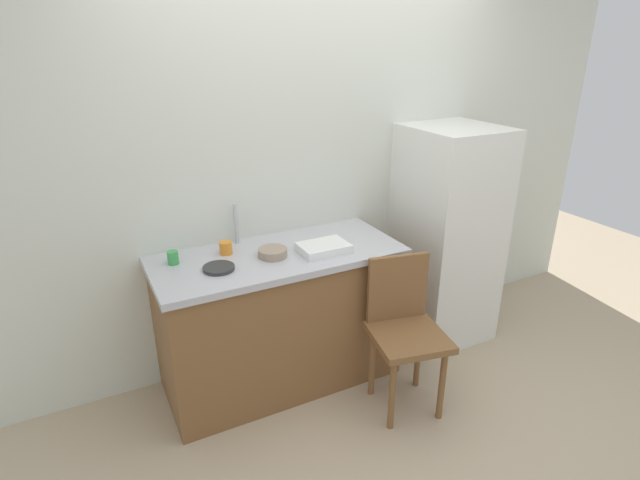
# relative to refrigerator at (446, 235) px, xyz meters

# --- Properties ---
(ground_plane) EXTENTS (8.00, 8.00, 0.00)m
(ground_plane) POSITION_rel_refrigerator_xyz_m (-0.85, -0.65, -0.75)
(ground_plane) COLOR tan
(back_wall) EXTENTS (4.80, 0.10, 2.50)m
(back_wall) POSITION_rel_refrigerator_xyz_m (-0.85, 0.35, 0.50)
(back_wall) COLOR silver
(back_wall) RESTS_ON ground_plane
(cabinet_base) EXTENTS (1.40, 0.60, 0.83)m
(cabinet_base) POSITION_rel_refrigerator_xyz_m (-1.26, -0.00, -0.33)
(cabinet_base) COLOR brown
(cabinet_base) RESTS_ON ground_plane
(countertop) EXTENTS (1.44, 0.64, 0.04)m
(countertop) POSITION_rel_refrigerator_xyz_m (-1.26, -0.00, 0.10)
(countertop) COLOR #B7B7BC
(countertop) RESTS_ON cabinet_base
(faucet) EXTENTS (0.02, 0.02, 0.25)m
(faucet) POSITION_rel_refrigerator_xyz_m (-1.42, 0.25, 0.25)
(faucet) COLOR #B7B7BC
(faucet) RESTS_ON countertop
(refrigerator) EXTENTS (0.58, 0.60, 1.50)m
(refrigerator) POSITION_rel_refrigerator_xyz_m (0.00, 0.00, 0.00)
(refrigerator) COLOR silver
(refrigerator) RESTS_ON ground_plane
(chair) EXTENTS (0.47, 0.47, 0.89)m
(chair) POSITION_rel_refrigerator_xyz_m (-0.71, -0.52, -0.25)
(chair) COLOR brown
(chair) RESTS_ON ground_plane
(dish_tray) EXTENTS (0.28, 0.20, 0.05)m
(dish_tray) POSITION_rel_refrigerator_xyz_m (-1.02, -0.11, 0.15)
(dish_tray) COLOR white
(dish_tray) RESTS_ON countertop
(terracotta_bowl) EXTENTS (0.16, 0.16, 0.05)m
(terracotta_bowl) POSITION_rel_refrigerator_xyz_m (-1.31, -0.04, 0.15)
(terracotta_bowl) COLOR gray
(terracotta_bowl) RESTS_ON countertop
(hotplate) EXTENTS (0.17, 0.17, 0.02)m
(hotplate) POSITION_rel_refrigerator_xyz_m (-1.63, -0.07, 0.13)
(hotplate) COLOR #2D2D2D
(hotplate) RESTS_ON countertop
(cup_green) EXTENTS (0.06, 0.06, 0.07)m
(cup_green) POSITION_rel_refrigerator_xyz_m (-1.83, 0.12, 0.16)
(cup_green) COLOR green
(cup_green) RESTS_ON countertop
(cup_orange) EXTENTS (0.07, 0.07, 0.07)m
(cup_orange) POSITION_rel_refrigerator_xyz_m (-1.53, 0.12, 0.16)
(cup_orange) COLOR orange
(cup_orange) RESTS_ON countertop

